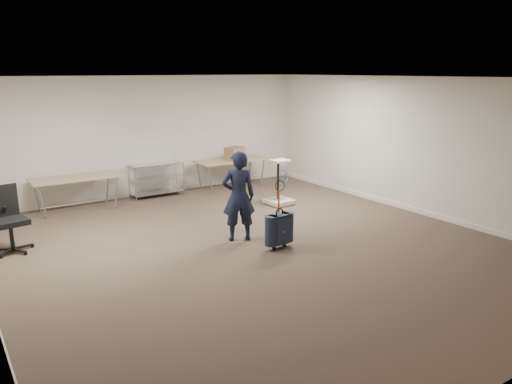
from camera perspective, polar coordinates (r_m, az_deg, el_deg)
ground at (r=8.52m, az=-0.28°, el=-6.27°), size 9.00×9.00×0.00m
room_shell at (r=9.63m, az=-4.78°, el=-3.62°), size 8.00×9.00×9.00m
folding_table_left at (r=11.16m, az=-19.91°, el=1.35°), size 1.80×0.75×0.73m
folding_table_right at (r=12.56m, az=-2.86°, el=3.47°), size 1.80×0.75×0.73m
wire_shelf at (r=12.00m, az=-11.30°, el=1.58°), size 1.22×0.47×0.80m
person at (r=8.63m, az=-2.00°, el=-0.49°), size 0.68×0.56×1.59m
suitcase at (r=8.34m, az=2.67°, el=-4.25°), size 0.38×0.25×1.00m
office_chair at (r=9.16m, az=-26.28°, el=-4.12°), size 0.66×0.66×1.09m
equipment_cart at (r=11.09m, az=2.70°, el=-0.09°), size 0.58×0.58×1.01m
cardboard_box at (r=12.50m, az=-2.48°, el=4.43°), size 0.51×0.44×0.33m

